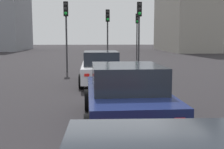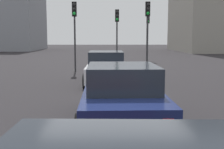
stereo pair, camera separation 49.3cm
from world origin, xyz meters
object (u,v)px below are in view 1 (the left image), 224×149
(car_navy_second, at_px, (126,95))
(traffic_light_near_left, at_px, (66,22))
(traffic_light_far_left, at_px, (108,26))
(traffic_light_near_right, at_px, (139,22))
(traffic_light_far_right, at_px, (137,27))
(car_white_lead, at_px, (101,68))

(car_navy_second, distance_m, traffic_light_near_left, 11.84)
(traffic_light_near_left, bearing_deg, traffic_light_far_left, 142.15)
(traffic_light_near_right, height_order, traffic_light_far_right, traffic_light_near_right)
(traffic_light_near_left, height_order, traffic_light_near_right, traffic_light_near_right)
(car_navy_second, bearing_deg, car_white_lead, 2.72)
(car_white_lead, xyz_separation_m, car_navy_second, (-6.51, -0.42, -0.00))
(traffic_light_near_left, xyz_separation_m, traffic_light_far_right, (8.73, -5.84, -0.01))
(car_navy_second, height_order, traffic_light_far_right, traffic_light_far_right)
(traffic_light_far_left, bearing_deg, traffic_light_near_right, 22.59)
(traffic_light_far_left, bearing_deg, car_navy_second, -6.04)
(car_navy_second, relative_size, traffic_light_near_left, 1.04)
(car_navy_second, xyz_separation_m, traffic_light_far_right, (20.07, -3.41, 2.39))
(traffic_light_near_right, xyz_separation_m, traffic_light_far_right, (8.75, -1.24, -0.02))
(car_white_lead, xyz_separation_m, traffic_light_near_right, (4.81, -2.60, 2.40))
(car_white_lead, distance_m, traffic_light_far_left, 8.67)
(traffic_light_far_right, bearing_deg, car_navy_second, -8.01)
(traffic_light_near_right, relative_size, traffic_light_far_right, 1.01)
(car_navy_second, height_order, traffic_light_far_left, traffic_light_far_left)
(car_navy_second, xyz_separation_m, traffic_light_far_left, (14.84, -0.37, 2.30))
(car_white_lead, distance_m, traffic_light_near_right, 5.97)
(traffic_light_near_right, distance_m, traffic_light_far_left, 3.96)
(car_white_lead, height_order, traffic_light_far_right, traffic_light_far_right)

